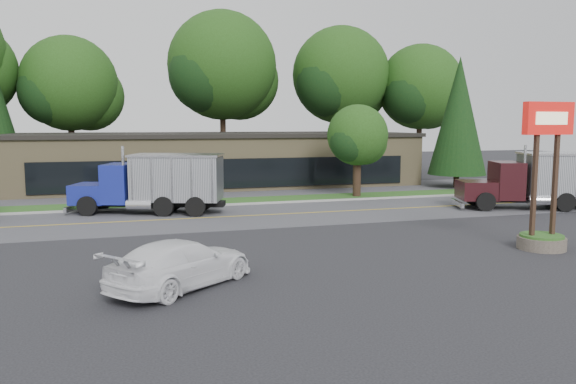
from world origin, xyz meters
name	(u,v)px	position (x,y,z in m)	size (l,w,h in m)	color
ground	(278,252)	(0.00, 0.00, 0.00)	(140.00, 140.00, 0.00)	#313136
road	(233,217)	(0.00, 9.00, 0.00)	(60.00, 8.00, 0.02)	#59595E
center_line	(233,217)	(0.00, 9.00, 0.00)	(60.00, 0.12, 0.01)	gold
curb	(220,206)	(0.00, 13.20, 0.00)	(60.00, 0.30, 0.12)	#9E9E99
grass_verge	(215,202)	(0.00, 15.00, 0.00)	(60.00, 3.40, 0.03)	#2A511C
far_parking	(204,193)	(0.00, 20.00, 0.00)	(60.00, 7.00, 0.02)	#59595E
strip_mall	(217,160)	(2.00, 26.00, 2.00)	(32.00, 12.00, 4.00)	#8F7E58
bilo_sign	(544,200)	(10.50, -2.50, 2.02)	(2.20, 1.90, 5.95)	#6B6054
tree_far_b	(71,88)	(-9.86, 34.11, 8.27)	(9.08, 8.55, 12.95)	#382619
tree_far_c	(224,71)	(4.17, 34.13, 10.18)	(11.18, 10.52, 15.95)	#382619
tree_far_d	(342,80)	(16.16, 33.13, 9.50)	(10.44, 9.82, 14.89)	#382619
tree_far_e	(421,91)	(24.14, 31.11, 8.39)	(9.22, 8.68, 13.16)	#382619
evergreen_right	(459,116)	(20.00, 18.00, 5.68)	(4.55, 4.55, 10.34)	#382619
tree_verge	(358,138)	(10.07, 15.05, 4.08)	(4.50, 4.23, 6.41)	#382619
dump_truck_blue	(157,182)	(-3.89, 11.42, 1.81)	(8.79, 5.10, 3.36)	black
dump_truck_maroon	(546,179)	(18.48, 6.42, 1.81)	(9.37, 5.27, 3.36)	black
rally_car	(182,263)	(-4.15, -3.67, 0.75)	(2.11, 5.18, 1.50)	white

